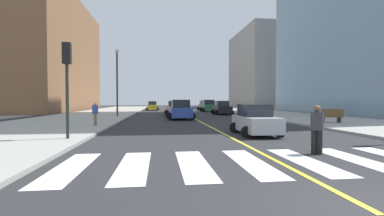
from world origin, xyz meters
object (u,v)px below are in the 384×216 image
at_px(car_silver_fourth, 255,121).
at_px(street_lamp, 117,77).
at_px(car_gray_nearest, 205,106).
at_px(park_bench, 331,116).
at_px(pedestrian_crossing, 317,127).
at_px(car_green_sixth, 208,106).
at_px(car_red_third, 175,109).
at_px(traffic_light_far_corner, 67,71).
at_px(car_yellow_fifth, 152,106).
at_px(pedestrian_walking_west, 95,112).
at_px(car_black_second, 222,108).
at_px(car_blue_seventh, 180,110).

distance_m(car_silver_fourth, street_lamp, 20.78).
xyz_separation_m(car_gray_nearest, park_bench, (4.80, -33.19, -0.24)).
bearing_deg(pedestrian_crossing, car_green_sixth, 120.45).
xyz_separation_m(car_red_third, car_silver_fourth, (3.40, -21.07, -0.08)).
distance_m(traffic_light_far_corner, street_lamp, 19.04).
height_order(car_gray_nearest, car_silver_fourth, car_gray_nearest).
height_order(car_red_third, pedestrian_crossing, car_red_third).
xyz_separation_m(car_silver_fourth, car_yellow_fifth, (-6.82, 39.48, 0.04)).
height_order(car_silver_fourth, traffic_light_far_corner, traffic_light_far_corner).
xyz_separation_m(car_gray_nearest, pedestrian_walking_west, (-13.75, -33.14, 0.15)).
distance_m(car_green_sixth, pedestrian_walking_west, 29.80).
xyz_separation_m(pedestrian_crossing, street_lamp, (-10.57, 23.21, 3.76)).
bearing_deg(car_yellow_fifth, car_gray_nearest, -5.45).
bearing_deg(car_green_sixth, car_silver_fourth, 83.70).
distance_m(traffic_light_far_corner, park_bench, 19.66).
relative_size(car_black_second, car_red_third, 0.99).
height_order(car_yellow_fifth, car_blue_seventh, car_blue_seventh).
bearing_deg(car_blue_seventh, car_silver_fourth, -78.28).
relative_size(car_black_second, traffic_light_far_corner, 0.95).
bearing_deg(car_green_sixth, traffic_light_far_corner, 68.35).
bearing_deg(pedestrian_walking_west, park_bench, -107.08).
relative_size(car_red_third, car_silver_fourth, 1.11).
bearing_deg(pedestrian_crossing, park_bench, 88.60).
relative_size(car_blue_seventh, pedestrian_crossing, 2.61).
xyz_separation_m(car_silver_fourth, car_green_sixth, (3.23, 32.28, 0.17)).
xyz_separation_m(car_gray_nearest, pedestrian_crossing, (-3.43, -44.36, 0.05)).
bearing_deg(car_gray_nearest, car_red_third, 66.95).
bearing_deg(car_red_third, car_silver_fourth, -82.97).
relative_size(car_gray_nearest, car_blue_seventh, 0.97).
distance_m(car_red_third, car_blue_seventh, 7.98).
bearing_deg(car_blue_seventh, car_black_second, 51.30).
distance_m(car_yellow_fifth, traffic_light_far_corner, 41.04).
xyz_separation_m(car_red_third, traffic_light_far_corner, (-6.33, -22.45, 2.45)).
height_order(car_black_second, street_lamp, street_lamp).
bearing_deg(car_black_second, pedestrian_crossing, 83.98).
height_order(car_yellow_fifth, car_green_sixth, car_green_sixth).
bearing_deg(car_green_sixth, car_gray_nearest, -94.47).
relative_size(pedestrian_walking_west, street_lamp, 0.22).
xyz_separation_m(car_red_third, car_yellow_fifth, (-3.43, 18.41, -0.04)).
bearing_deg(park_bench, traffic_light_far_corner, 116.60).
bearing_deg(car_black_second, park_bench, 107.78).
bearing_deg(traffic_light_far_corner, pedestrian_walking_west, 92.89).
relative_size(car_red_third, car_yellow_fifth, 1.05).
height_order(car_gray_nearest, traffic_light_far_corner, traffic_light_far_corner).
bearing_deg(pedestrian_crossing, car_gray_nearest, 120.54).
bearing_deg(car_yellow_fifth, street_lamp, -100.57).
relative_size(car_yellow_fifth, street_lamp, 0.53).
relative_size(car_red_third, pedestrian_crossing, 2.43).
bearing_deg(street_lamp, car_black_second, 18.06).
height_order(traffic_light_far_corner, pedestrian_crossing, traffic_light_far_corner).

